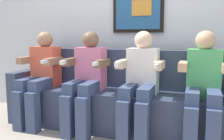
{
  "coord_description": "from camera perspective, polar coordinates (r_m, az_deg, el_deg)",
  "views": [
    {
      "loc": [
        0.88,
        -2.28,
        1.06
      ],
      "look_at": [
        0.0,
        0.15,
        0.7
      ],
      "focal_mm": 39.51,
      "sensor_mm": 36.0,
      "label": 1
    }
  ],
  "objects": [
    {
      "name": "person_leftmost",
      "position": [
        3.06,
        -16.27,
        -0.94
      ],
      "size": [
        0.46,
        0.56,
        1.11
      ],
      "color": "#D8593F",
      "rests_on": "ground_plane"
    },
    {
      "name": "ground_plane",
      "position": [
        2.66,
        -1.14,
        -15.53
      ],
      "size": [
        6.48,
        6.48,
        0.0
      ],
      "primitive_type": "plane",
      "color": "#9E9384"
    },
    {
      "name": "person_rightmost",
      "position": [
        2.48,
        20.41,
        -3.12
      ],
      "size": [
        0.46,
        0.56,
        1.11
      ],
      "color": "#4CB266",
      "rests_on": "ground_plane"
    },
    {
      "name": "couch",
      "position": [
        2.85,
        1.22,
        -7.28
      ],
      "size": [
        2.59,
        0.58,
        0.9
      ],
      "color": "#333D56",
      "rests_on": "ground_plane"
    },
    {
      "name": "person_right_center",
      "position": [
        2.55,
        6.54,
        -2.39
      ],
      "size": [
        0.46,
        0.56,
        1.11
      ],
      "color": "white",
      "rests_on": "ground_plane"
    },
    {
      "name": "back_wall_assembly",
      "position": [
        3.18,
        3.91,
        12.25
      ],
      "size": [
        4.99,
        0.1,
        2.6
      ],
      "color": "silver",
      "rests_on": "ground_plane"
    },
    {
      "name": "person_left_center",
      "position": [
        2.75,
        -5.94,
        -1.63
      ],
      "size": [
        0.46,
        0.56,
        1.11
      ],
      "color": "pink",
      "rests_on": "ground_plane"
    }
  ]
}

